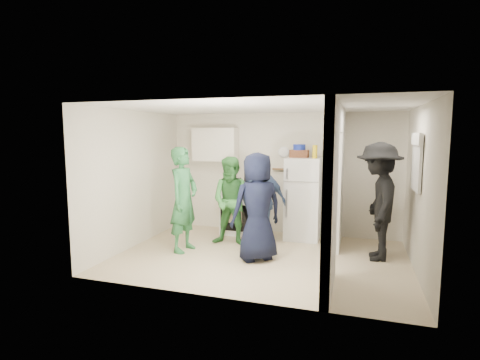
# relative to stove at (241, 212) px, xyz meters

# --- Properties ---
(floor) EXTENTS (4.80, 4.80, 0.00)m
(floor) POSITION_rel_stove_xyz_m (0.79, -1.37, -0.45)
(floor) COLOR beige
(floor) RESTS_ON ground
(wall_back) EXTENTS (4.80, 0.00, 4.80)m
(wall_back) POSITION_rel_stove_xyz_m (0.79, 0.33, 0.80)
(wall_back) COLOR silver
(wall_back) RESTS_ON floor
(wall_front) EXTENTS (4.80, 0.00, 4.80)m
(wall_front) POSITION_rel_stove_xyz_m (0.79, -3.07, 0.80)
(wall_front) COLOR silver
(wall_front) RESTS_ON floor
(wall_left) EXTENTS (0.00, 3.40, 3.40)m
(wall_left) POSITION_rel_stove_xyz_m (-1.61, -1.37, 0.80)
(wall_left) COLOR silver
(wall_left) RESTS_ON floor
(wall_right) EXTENTS (0.00, 3.40, 3.40)m
(wall_right) POSITION_rel_stove_xyz_m (3.19, -1.37, 0.80)
(wall_right) COLOR silver
(wall_right) RESTS_ON floor
(ceiling) EXTENTS (4.80, 4.80, 0.00)m
(ceiling) POSITION_rel_stove_xyz_m (0.79, -1.37, 2.05)
(ceiling) COLOR white
(ceiling) RESTS_ON wall_back
(partition_pier_back) EXTENTS (0.12, 1.20, 2.50)m
(partition_pier_back) POSITION_rel_stove_xyz_m (1.99, -0.27, 0.80)
(partition_pier_back) COLOR silver
(partition_pier_back) RESTS_ON floor
(partition_pier_front) EXTENTS (0.12, 1.20, 2.50)m
(partition_pier_front) POSITION_rel_stove_xyz_m (1.99, -2.47, 0.80)
(partition_pier_front) COLOR silver
(partition_pier_front) RESTS_ON floor
(partition_header) EXTENTS (0.12, 1.00, 0.40)m
(partition_header) POSITION_rel_stove_xyz_m (1.99, -1.37, 1.85)
(partition_header) COLOR silver
(partition_header) RESTS_ON partition_pier_back
(stove) EXTENTS (0.76, 0.63, 0.90)m
(stove) POSITION_rel_stove_xyz_m (0.00, 0.00, 0.00)
(stove) COLOR white
(stove) RESTS_ON floor
(upper_cabinet) EXTENTS (0.95, 0.34, 0.70)m
(upper_cabinet) POSITION_rel_stove_xyz_m (-0.61, 0.15, 1.40)
(upper_cabinet) COLOR silver
(upper_cabinet) RESTS_ON wall_back
(fridge) EXTENTS (0.66, 0.64, 1.61)m
(fridge) POSITION_rel_stove_xyz_m (1.30, -0.03, 0.36)
(fridge) COLOR silver
(fridge) RESTS_ON floor
(wicker_basket) EXTENTS (0.35, 0.25, 0.15)m
(wicker_basket) POSITION_rel_stove_xyz_m (1.20, 0.02, 1.24)
(wicker_basket) COLOR brown
(wicker_basket) RESTS_ON fridge
(blue_bowl) EXTENTS (0.24, 0.24, 0.11)m
(blue_bowl) POSITION_rel_stove_xyz_m (1.20, 0.02, 1.37)
(blue_bowl) COLOR #152796
(blue_bowl) RESTS_ON wicker_basket
(yellow_cup_stack_top) EXTENTS (0.09, 0.09, 0.25)m
(yellow_cup_stack_top) POSITION_rel_stove_xyz_m (1.52, -0.13, 1.29)
(yellow_cup_stack_top) COLOR yellow
(yellow_cup_stack_top) RESTS_ON fridge
(wall_clock) EXTENTS (0.22, 0.02, 0.22)m
(wall_clock) POSITION_rel_stove_xyz_m (0.84, 0.31, 1.25)
(wall_clock) COLOR white
(wall_clock) RESTS_ON wall_back
(spice_shelf) EXTENTS (0.35, 0.08, 0.03)m
(spice_shelf) POSITION_rel_stove_xyz_m (0.79, 0.28, 0.90)
(spice_shelf) COLOR olive
(spice_shelf) RESTS_ON wall_back
(nook_window) EXTENTS (0.03, 0.70, 0.80)m
(nook_window) POSITION_rel_stove_xyz_m (3.17, -1.17, 1.20)
(nook_window) COLOR black
(nook_window) RESTS_ON wall_right
(nook_window_frame) EXTENTS (0.04, 0.76, 0.86)m
(nook_window_frame) POSITION_rel_stove_xyz_m (3.15, -1.17, 1.20)
(nook_window_frame) COLOR white
(nook_window_frame) RESTS_ON wall_right
(nook_valance) EXTENTS (0.04, 0.82, 0.18)m
(nook_valance) POSITION_rel_stove_xyz_m (3.13, -1.17, 1.55)
(nook_valance) COLOR white
(nook_valance) RESTS_ON wall_right
(yellow_cup_stack_stove) EXTENTS (0.09, 0.09, 0.25)m
(yellow_cup_stack_stove) POSITION_rel_stove_xyz_m (-0.12, -0.22, 0.58)
(yellow_cup_stack_stove) COLOR #FEB315
(yellow_cup_stack_stove) RESTS_ON stove
(red_cup) EXTENTS (0.09, 0.09, 0.12)m
(red_cup) POSITION_rel_stove_xyz_m (0.22, -0.20, 0.51)
(red_cup) COLOR #B72A0C
(red_cup) RESTS_ON stove
(person_green_left) EXTENTS (0.52, 0.72, 1.85)m
(person_green_left) POSITION_rel_stove_xyz_m (-0.60, -1.43, 0.47)
(person_green_left) COLOR #2F7740
(person_green_left) RESTS_ON floor
(person_green_center) EXTENTS (0.84, 0.67, 1.66)m
(person_green_center) POSITION_rel_stove_xyz_m (0.11, -0.84, 0.38)
(person_green_center) COLOR #377E38
(person_green_center) RESTS_ON floor
(person_denim) EXTENTS (1.03, 0.55, 1.66)m
(person_denim) POSITION_rel_stove_xyz_m (0.59, -0.61, 0.38)
(person_denim) COLOR #344871
(person_denim) RESTS_ON floor
(person_navy) EXTENTS (1.03, 0.99, 1.78)m
(person_navy) POSITION_rel_stove_xyz_m (0.76, -1.52, 0.44)
(person_navy) COLOR black
(person_navy) RESTS_ON floor
(person_nook) EXTENTS (0.77, 1.28, 1.95)m
(person_nook) POSITION_rel_stove_xyz_m (2.65, -0.88, 0.52)
(person_nook) COLOR black
(person_nook) RESTS_ON floor
(bottle_a) EXTENTS (0.08, 0.08, 0.26)m
(bottle_a) POSITION_rel_stove_xyz_m (-0.28, 0.14, 0.58)
(bottle_a) COLOR olive
(bottle_a) RESTS_ON stove
(bottle_b) EXTENTS (0.07, 0.07, 0.26)m
(bottle_b) POSITION_rel_stove_xyz_m (-0.18, -0.10, 0.58)
(bottle_b) COLOR #255A1E
(bottle_b) RESTS_ON stove
(bottle_c) EXTENTS (0.06, 0.06, 0.25)m
(bottle_c) POSITION_rel_stove_xyz_m (-0.09, 0.14, 0.58)
(bottle_c) COLOR #969CA2
(bottle_c) RESTS_ON stove
(bottle_d) EXTENTS (0.07, 0.07, 0.28)m
(bottle_d) POSITION_rel_stove_xyz_m (0.02, -0.06, 0.59)
(bottle_d) COLOR maroon
(bottle_d) RESTS_ON stove
(bottle_e) EXTENTS (0.07, 0.07, 0.31)m
(bottle_e) POSITION_rel_stove_xyz_m (0.09, 0.19, 0.60)
(bottle_e) COLOR #9197A1
(bottle_e) RESTS_ON stove
(bottle_f) EXTENTS (0.06, 0.06, 0.32)m
(bottle_f) POSITION_rel_stove_xyz_m (0.19, 0.00, 0.61)
(bottle_f) COLOR black
(bottle_f) RESTS_ON stove
(bottle_g) EXTENTS (0.07, 0.07, 0.26)m
(bottle_g) POSITION_rel_stove_xyz_m (0.24, 0.13, 0.58)
(bottle_g) COLOR olive
(bottle_g) RESTS_ON stove
(bottle_h) EXTENTS (0.06, 0.06, 0.32)m
(bottle_h) POSITION_rel_stove_xyz_m (-0.31, -0.11, 0.61)
(bottle_h) COLOR #B6B9C4
(bottle_h) RESTS_ON stove
(bottle_i) EXTENTS (0.07, 0.07, 0.27)m
(bottle_i) POSITION_rel_stove_xyz_m (0.05, 0.12, 0.59)
(bottle_i) COLOR #4F210D
(bottle_i) RESTS_ON stove
(bottle_j) EXTENTS (0.07, 0.07, 0.32)m
(bottle_j) POSITION_rel_stove_xyz_m (0.32, -0.09, 0.61)
(bottle_j) COLOR #226331
(bottle_j) RESTS_ON stove
(bottle_k) EXTENTS (0.06, 0.06, 0.27)m
(bottle_k) POSITION_rel_stove_xyz_m (-0.21, 0.04, 0.59)
(bottle_k) COLOR maroon
(bottle_k) RESTS_ON stove
(bottle_l) EXTENTS (0.06, 0.06, 0.31)m
(bottle_l) POSITION_rel_stove_xyz_m (0.14, -0.14, 0.61)
(bottle_l) COLOR #9B9AAA
(bottle_l) RESTS_ON stove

